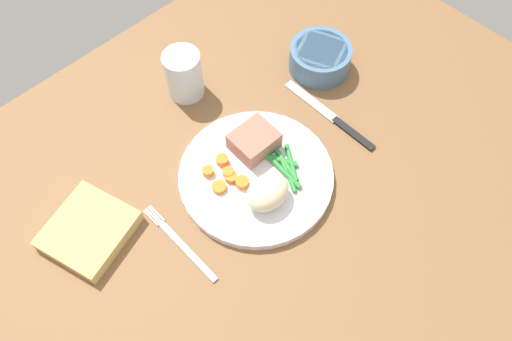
{
  "coord_description": "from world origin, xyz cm",
  "views": [
    {
      "loc": [
        -26.14,
        -27.03,
        73.54
      ],
      "look_at": [
        1.95,
        1.96,
        4.6
      ],
      "focal_mm": 34.6,
      "sensor_mm": 36.0,
      "label": 1
    }
  ],
  "objects_px": {
    "dinner_plate": "(256,176)",
    "salad_bowl": "(320,57)",
    "meat_portion": "(254,141)",
    "water_glass": "(184,77)",
    "fork": "(180,244)",
    "napkin": "(89,230)",
    "knife": "(331,117)"
  },
  "relations": [
    {
      "from": "napkin",
      "to": "water_glass",
      "type": "bearing_deg",
      "value": 21.41
    },
    {
      "from": "knife",
      "to": "salad_bowl",
      "type": "height_order",
      "value": "salad_bowl"
    },
    {
      "from": "dinner_plate",
      "to": "napkin",
      "type": "relative_size",
      "value": 2.06
    },
    {
      "from": "dinner_plate",
      "to": "salad_bowl",
      "type": "xyz_separation_m",
      "value": [
        0.26,
        0.09,
        0.02
      ]
    },
    {
      "from": "dinner_plate",
      "to": "salad_bowl",
      "type": "bearing_deg",
      "value": 19.83
    },
    {
      "from": "meat_portion",
      "to": "napkin",
      "type": "distance_m",
      "value": 0.3
    },
    {
      "from": "dinner_plate",
      "to": "meat_portion",
      "type": "bearing_deg",
      "value": 49.4
    },
    {
      "from": "dinner_plate",
      "to": "napkin",
      "type": "xyz_separation_m",
      "value": [
        -0.25,
        0.11,
        0.0
      ]
    },
    {
      "from": "water_glass",
      "to": "salad_bowl",
      "type": "xyz_separation_m",
      "value": [
        0.22,
        -0.13,
        -0.01
      ]
    },
    {
      "from": "dinner_plate",
      "to": "fork",
      "type": "xyz_separation_m",
      "value": [
        -0.17,
        -0.0,
        -0.01
      ]
    },
    {
      "from": "water_glass",
      "to": "napkin",
      "type": "height_order",
      "value": "water_glass"
    },
    {
      "from": "fork",
      "to": "meat_portion",
      "type": "bearing_deg",
      "value": 12.46
    },
    {
      "from": "water_glass",
      "to": "napkin",
      "type": "bearing_deg",
      "value": -158.59
    },
    {
      "from": "dinner_plate",
      "to": "salad_bowl",
      "type": "relative_size",
      "value": 2.23
    },
    {
      "from": "dinner_plate",
      "to": "knife",
      "type": "xyz_separation_m",
      "value": [
        0.18,
        -0.0,
        -0.01
      ]
    },
    {
      "from": "meat_portion",
      "to": "salad_bowl",
      "type": "height_order",
      "value": "same"
    },
    {
      "from": "dinner_plate",
      "to": "meat_portion",
      "type": "relative_size",
      "value": 3.56
    },
    {
      "from": "water_glass",
      "to": "salad_bowl",
      "type": "bearing_deg",
      "value": -30.92
    },
    {
      "from": "fork",
      "to": "napkin",
      "type": "height_order",
      "value": "napkin"
    },
    {
      "from": "knife",
      "to": "napkin",
      "type": "bearing_deg",
      "value": 169.54
    },
    {
      "from": "fork",
      "to": "salad_bowl",
      "type": "bearing_deg",
      "value": 13.06
    },
    {
      "from": "water_glass",
      "to": "knife",
      "type": "bearing_deg",
      "value": -57.02
    },
    {
      "from": "fork",
      "to": "water_glass",
      "type": "xyz_separation_m",
      "value": [
        0.2,
        0.23,
        0.04
      ]
    },
    {
      "from": "fork",
      "to": "knife",
      "type": "relative_size",
      "value": 0.81
    },
    {
      "from": "dinner_plate",
      "to": "fork",
      "type": "distance_m",
      "value": 0.17
    },
    {
      "from": "meat_portion",
      "to": "salad_bowl",
      "type": "bearing_deg",
      "value": 13.24
    },
    {
      "from": "knife",
      "to": "salad_bowl",
      "type": "bearing_deg",
      "value": 56.79
    },
    {
      "from": "meat_portion",
      "to": "water_glass",
      "type": "height_order",
      "value": "water_glass"
    },
    {
      "from": "fork",
      "to": "knife",
      "type": "distance_m",
      "value": 0.35
    },
    {
      "from": "fork",
      "to": "napkin",
      "type": "distance_m",
      "value": 0.14
    },
    {
      "from": "dinner_plate",
      "to": "water_glass",
      "type": "xyz_separation_m",
      "value": [
        0.04,
        0.22,
        0.03
      ]
    },
    {
      "from": "salad_bowl",
      "to": "napkin",
      "type": "distance_m",
      "value": 0.51
    }
  ]
}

